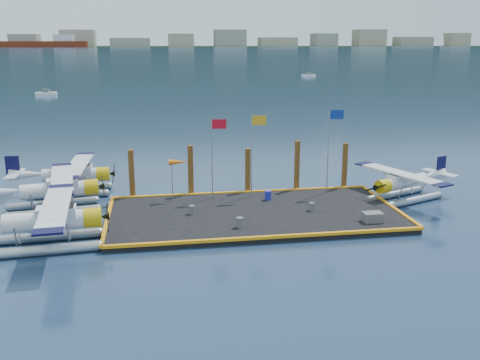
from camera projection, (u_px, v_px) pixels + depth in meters
The scene contains 22 objects.
ground at pixel (254, 217), 37.42m from camera, with size 4000.00×4000.00×0.00m, color navy.
dock at pixel (254, 215), 37.37m from camera, with size 20.00×10.00×0.40m, color black.
dock_bumpers at pixel (254, 211), 37.30m from camera, with size 20.25×10.25×0.18m, color orange, non-canonical shape.
far_backdrop at pixel (227, 40), 1730.30m from camera, with size 3050.00×2050.00×810.00m.
seaplane_a at pixel (50, 224), 31.61m from camera, with size 8.93×9.85×3.49m.
seaplane_b at pixel (57, 192), 38.35m from camera, with size 8.63×9.47×3.35m.
seaplane_c at pixel (74, 177), 42.74m from camera, with size 8.30×9.15×3.26m.
seaplane_d at pixel (403, 184), 40.89m from camera, with size 7.91×8.35×3.03m.
drum_0 at pixel (192, 210), 36.80m from camera, with size 0.43×0.43×0.61m, color #535257.
drum_1 at pixel (311, 207), 37.52m from camera, with size 0.42×0.42×0.59m, color #535257.
drum_3 at pixel (240, 222), 34.16m from camera, with size 0.47×0.47×0.66m, color #535257.
drum_5 at pixel (268, 195), 40.04m from camera, with size 0.48×0.48×0.68m, color #1B2198.
crate at pixel (372, 217), 35.24m from camera, with size 1.26×0.84×0.63m, color #535257.
flagpole_red at pixel (215, 146), 39.57m from camera, with size 1.14×0.08×6.00m.
flagpole_yellow at pixel (254, 144), 40.01m from camera, with size 1.14×0.08×6.20m.
flagpole_blue at pixel (331, 139), 40.89m from camera, with size 1.14×0.08×6.50m.
windsock at pixel (178, 163), 39.45m from camera, with size 1.40×0.44×3.12m.
piling_0 at pixel (132, 176), 40.75m from camera, with size 0.44×0.44×4.00m, color #4D3016.
piling_1 at pixel (191, 172), 41.42m from camera, with size 0.44×0.44×4.20m, color #4D3016.
piling_2 at pixel (248, 172), 42.17m from camera, with size 0.44×0.44×3.80m, color #4D3016.
piling_3 at pixel (297, 167), 42.73m from camera, with size 0.44×0.44×4.30m, color #4D3016.
piling_4 at pixel (345, 167), 43.39m from camera, with size 0.44×0.44×4.00m, color #4D3016.
Camera 1 is at (-6.68, -34.89, 12.09)m, focal length 40.00 mm.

